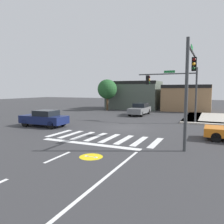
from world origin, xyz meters
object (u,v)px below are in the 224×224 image
(traffic_signal_northeast, at_px, (173,85))
(roadside_tree, at_px, (107,89))
(car_gray, at_px, (140,109))
(car_navy, at_px, (44,118))
(traffic_signal_southeast, at_px, (190,75))

(traffic_signal_northeast, distance_m, roadside_tree, 14.68)
(car_gray, relative_size, car_navy, 1.11)
(roadside_tree, bearing_deg, car_navy, -84.62)
(traffic_signal_southeast, distance_m, car_navy, 13.11)
(traffic_signal_northeast, distance_m, car_gray, 7.49)
(traffic_signal_northeast, xyz_separation_m, car_gray, (-4.94, 4.77, -2.98))
(car_gray, height_order, roadside_tree, roadside_tree)
(traffic_signal_northeast, height_order, car_gray, traffic_signal_northeast)
(car_gray, bearing_deg, traffic_signal_northeast, 46.00)
(traffic_signal_northeast, bearing_deg, traffic_signal_southeast, 105.31)
(traffic_signal_southeast, bearing_deg, traffic_signal_northeast, 15.31)
(traffic_signal_southeast, relative_size, car_navy, 1.41)
(car_navy, relative_size, roadside_tree, 0.87)
(traffic_signal_southeast, distance_m, car_gray, 15.97)
(car_gray, bearing_deg, traffic_signal_southeast, 28.30)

